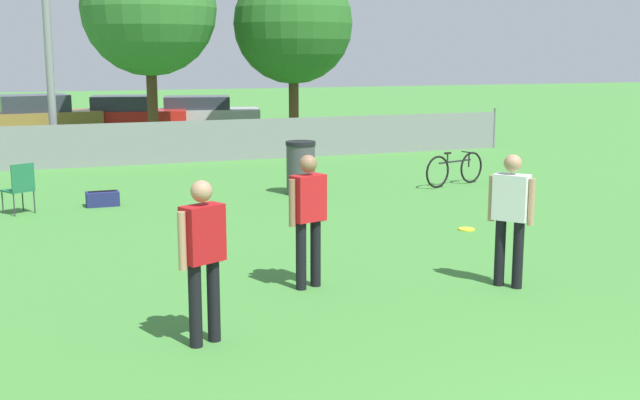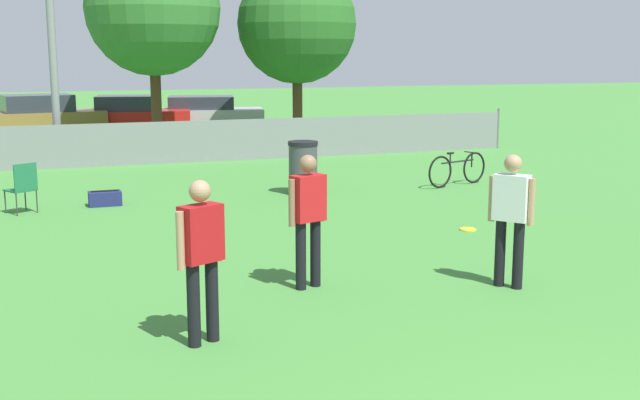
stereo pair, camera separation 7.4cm
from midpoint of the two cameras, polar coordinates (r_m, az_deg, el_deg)
name	(u,v)px [view 1 (the left image)]	position (r m, az deg, el deg)	size (l,w,h in m)	color
fence_backline	(192,142)	(21.49, -9.16, 4.12)	(18.58, 0.07, 1.21)	gray
tree_near_pole	(149,8)	(24.90, -12.16, 13.18)	(4.00, 4.00, 6.16)	#4C331E
tree_far_right	(293,24)	(26.06, -2.00, 12.39)	(3.80, 3.80, 5.66)	#4C331E
player_thrower_red	(308,211)	(9.77, -1.06, -0.81)	(0.55, 0.35, 1.66)	black
player_receiver_white	(511,211)	(10.08, 13.21, -0.74)	(0.43, 0.47, 1.66)	black
player_defender_red	(203,250)	(7.96, -8.58, -3.54)	(0.53, 0.38, 1.66)	black
frisbee_disc	(466,229)	(13.39, 10.22, -2.05)	(0.27, 0.27, 0.03)	yellow
folding_chair_sideline	(20,186)	(15.36, -20.69, 0.96)	(0.61, 0.61, 0.93)	#333338
bicycle_sideline	(455,169)	(17.77, 9.45, 2.19)	(1.71, 0.66, 0.75)	black
trash_bin	(301,168)	(16.40, -1.51, 2.31)	(0.61, 0.61, 1.09)	#3F3F44
gear_bag_sideline	(103,199)	(15.76, -15.33, 0.08)	(0.60, 0.33, 0.30)	navy
parked_car_tan	(34,118)	(28.30, -19.76, 5.49)	(4.40, 2.44, 1.50)	black
parked_car_red	(125,116)	(28.93, -13.78, 5.82)	(4.45, 2.47, 1.39)	black
parked_car_silver	(197,114)	(29.92, -8.80, 6.07)	(4.76, 2.59, 1.29)	black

